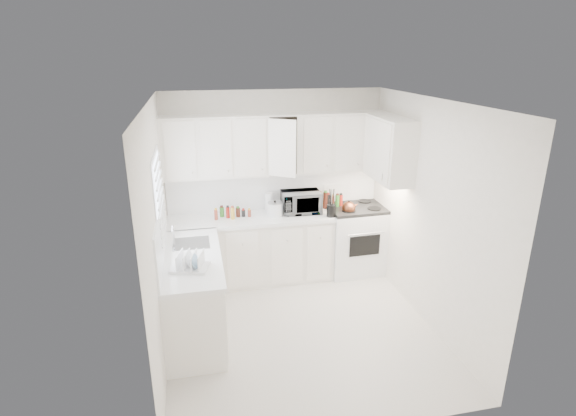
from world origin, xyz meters
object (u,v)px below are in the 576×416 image
object	(u,v)px
rice_cooker	(275,208)
stove	(356,230)
microwave	(301,200)
dish_rack	(189,260)
tea_kettle	(349,207)
utensil_crock	(331,202)

from	to	relation	value
rice_cooker	stove	bearing A→B (deg)	0.74
microwave	rice_cooker	world-z (taller)	microwave
dish_rack	tea_kettle	bearing A→B (deg)	45.58
stove	microwave	distance (m)	0.95
dish_rack	microwave	bearing A→B (deg)	58.96
rice_cooker	dish_rack	xyz separation A→B (m)	(-1.15, -1.39, -0.00)
tea_kettle	rice_cooker	world-z (taller)	rice_cooker
rice_cooker	utensil_crock	distance (m)	0.77
microwave	utensil_crock	world-z (taller)	utensil_crock
stove	dish_rack	world-z (taller)	stove
stove	rice_cooker	size ratio (longest dim) A/B	5.98
dish_rack	utensil_crock	bearing A→B (deg)	47.79
microwave	rice_cooker	bearing A→B (deg)	-170.14
microwave	rice_cooker	size ratio (longest dim) A/B	2.51
stove	dish_rack	bearing A→B (deg)	-150.72
utensil_crock	dish_rack	world-z (taller)	utensil_crock
stove	tea_kettle	distance (m)	0.48
microwave	tea_kettle	bearing A→B (deg)	-16.29
rice_cooker	dish_rack	world-z (taller)	rice_cooker
dish_rack	stove	bearing A→B (deg)	46.59
microwave	dish_rack	distance (m)	2.11
stove	dish_rack	xyz separation A→B (m)	(-2.34, -1.41, 0.42)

